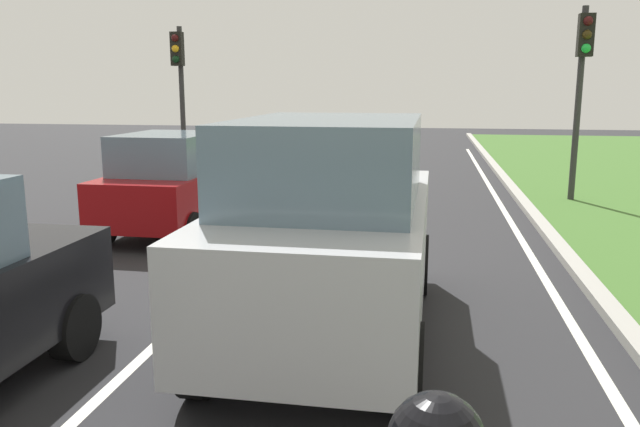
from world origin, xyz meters
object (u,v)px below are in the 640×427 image
(traffic_light_near_right, at_px, (582,70))
(traffic_light_overhead_left, at_px, (179,75))
(car_suv_ahead, at_px, (331,228))
(car_hatchback_far, at_px, (174,183))

(traffic_light_near_right, relative_size, traffic_light_overhead_left, 1.02)
(traffic_light_near_right, distance_m, traffic_light_overhead_left, 10.30)
(car_suv_ahead, relative_size, traffic_light_near_right, 1.05)
(car_suv_ahead, distance_m, traffic_light_overhead_left, 12.34)
(car_hatchback_far, distance_m, traffic_light_overhead_left, 6.96)
(car_suv_ahead, relative_size, car_hatchback_far, 1.21)
(car_hatchback_far, height_order, traffic_light_near_right, traffic_light_near_right)
(car_suv_ahead, bearing_deg, traffic_light_near_right, 64.56)
(car_hatchback_far, xyz_separation_m, traffic_light_overhead_left, (-2.34, 6.24, 2.02))
(car_hatchback_far, height_order, traffic_light_overhead_left, traffic_light_overhead_left)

